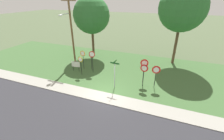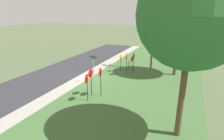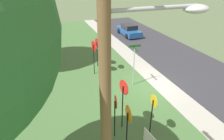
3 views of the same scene
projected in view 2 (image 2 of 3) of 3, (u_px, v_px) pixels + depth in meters
The scene contains 16 objects.
ground_plane at pixel (88, 80), 20.73m from camera, with size 160.00×160.00×0.00m, color #4C5B3D.
road_asphalt at pixel (54, 74), 22.58m from camera, with size 44.00×6.40×0.01m, color #2D2D33.
sidewalk_strip at pixel (82, 78), 21.03m from camera, with size 44.00×1.60×0.06m, color #99968C.
grass_median at pixel (138, 88), 18.41m from camera, with size 44.00×12.00×0.04m, color #3D6033.
stop_sign_near_left at pixel (126, 59), 21.45m from camera, with size 0.73×0.16×2.75m.
stop_sign_near_right at pixel (134, 58), 22.68m from camera, with size 0.70×0.11×2.48m.
stop_sign_far_left at pixel (132, 62), 21.74m from camera, with size 0.60×0.14×2.30m.
stop_sign_far_center at pixel (121, 59), 22.81m from camera, with size 0.63×0.11×2.30m.
yield_sign_near_left at pixel (100, 75), 16.11m from camera, with size 0.82×0.16×2.70m.
yield_sign_near_right at pixel (91, 76), 16.37m from camera, with size 0.80×0.11×2.51m.
yield_sign_far_left at pixel (87, 81), 15.29m from camera, with size 0.83×0.15×2.43m.
street_name_post at pixel (94, 67), 19.20m from camera, with size 0.96×0.82×2.97m.
utility_pole at pixel (152, 31), 23.23m from camera, with size 2.10×2.29×9.17m.
notice_board at pixel (129, 64), 23.84m from camera, with size 1.10×0.15×1.25m.
oak_tree_left at pixel (180, 24), 20.40m from camera, with size 5.20×5.20×8.69m.
oak_tree_right at pixel (192, 15), 9.26m from camera, with size 5.79×5.79×10.14m.
Camera 2 is at (16.56, 10.42, 7.48)m, focal length 29.13 mm.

